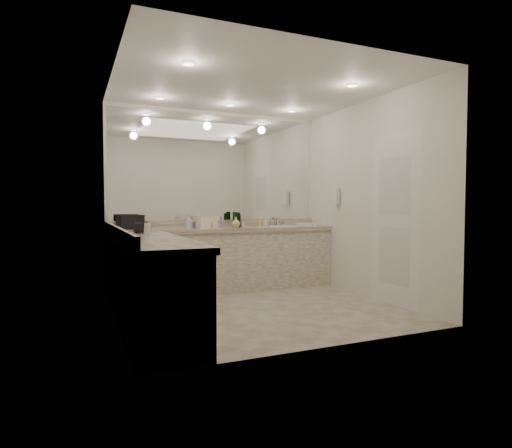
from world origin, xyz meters
name	(u,v)px	position (x,y,z in m)	size (l,w,h in m)	color
floor	(258,308)	(0.00, 0.00, 0.00)	(3.20, 3.20, 0.00)	#BEB1A0
ceiling	(258,86)	(0.00, 0.00, 2.60)	(3.20, 3.20, 0.00)	white
wall_back	(218,200)	(0.00, 1.50, 1.30)	(3.20, 0.02, 2.60)	silver
wall_left	(115,197)	(-1.60, 0.00, 1.30)	(0.02, 3.00, 2.60)	silver
wall_right	(369,199)	(1.60, 0.00, 1.30)	(0.02, 3.00, 2.60)	silver
vanity_back_base	(225,261)	(0.00, 1.20, 0.42)	(3.20, 0.60, 0.84)	silver
vanity_back_top	(225,230)	(0.00, 1.19, 0.87)	(3.20, 0.64, 0.06)	beige
vanity_left_base	(150,286)	(-1.30, -0.30, 0.42)	(0.60, 2.40, 0.84)	silver
vanity_left_top	(151,241)	(-1.29, -0.30, 0.87)	(0.64, 2.42, 0.06)	beige
backsplash_back	(218,223)	(0.00, 1.48, 0.95)	(3.20, 0.04, 0.10)	beige
backsplash_left	(117,232)	(-1.58, 0.00, 0.95)	(0.04, 3.00, 0.10)	beige
mirror_back	(218,168)	(0.00, 1.49, 1.77)	(3.12, 0.01, 1.55)	white
mirror_left	(115,151)	(-1.59, 0.00, 1.77)	(0.01, 2.92, 1.55)	white
sink	(284,226)	(0.95, 1.20, 0.90)	(0.44, 0.44, 0.03)	white
faucet	(278,221)	(0.95, 1.41, 0.97)	(0.24, 0.16, 0.14)	silver
wall_phone	(336,196)	(1.56, 0.70, 1.35)	(0.06, 0.10, 0.24)	white
door	(394,219)	(1.59, -0.50, 1.05)	(0.02, 0.82, 2.10)	white
black_toiletry_bag	(130,222)	(-1.30, 1.26, 0.99)	(0.32, 0.20, 0.18)	black
black_bag_spill	(139,228)	(-1.30, 0.46, 0.95)	(0.09, 0.20, 0.11)	black
cream_cosmetic_case	(206,222)	(-0.28, 1.19, 0.98)	(0.28, 0.18, 0.16)	silver
hand_towel	(306,224)	(1.32, 1.16, 0.92)	(0.26, 0.18, 0.04)	white
lotion_left	(147,230)	(-1.30, -0.17, 0.97)	(0.06, 0.06, 0.14)	white
soap_bottle_a	(188,221)	(-0.53, 1.21, 1.00)	(0.08, 0.08, 0.21)	white
soap_bottle_b	(188,222)	(-0.54, 1.19, 0.99)	(0.08, 0.08, 0.18)	silver
soap_bottle_c	(236,222)	(0.16, 1.15, 0.98)	(0.12, 0.12, 0.15)	#D7C471
green_bottle_0	(235,219)	(0.21, 1.34, 1.01)	(0.07, 0.07, 0.22)	#0A4A16
green_bottle_1	(239,221)	(0.23, 1.24, 0.99)	(0.06, 0.06, 0.18)	#0A4A16
green_bottle_2	(238,220)	(0.24, 1.28, 1.01)	(0.07, 0.07, 0.21)	#0A4A16
green_bottle_3	(237,220)	(0.21, 1.25, 1.00)	(0.07, 0.07, 0.19)	#0A4A16
amenity_bottle_0	(147,225)	(-1.07, 1.31, 0.95)	(0.06, 0.06, 0.10)	#3F3F4C
amenity_bottle_1	(266,223)	(0.64, 1.19, 0.95)	(0.06, 0.06, 0.11)	silver
amenity_bottle_2	(242,224)	(0.32, 1.31, 0.94)	(0.05, 0.05, 0.07)	white
amenity_bottle_3	(260,222)	(0.58, 1.27, 0.97)	(0.04, 0.04, 0.13)	#F2D84C
amenity_bottle_4	(202,223)	(-0.34, 1.18, 0.97)	(0.05, 0.05, 0.13)	#3F3F4C
amenity_bottle_5	(211,225)	(-0.22, 1.14, 0.94)	(0.06, 0.06, 0.09)	#E57F66
amenity_bottle_6	(192,225)	(-0.47, 1.21, 0.95)	(0.06, 0.06, 0.09)	#9966B2
amenity_bottle_7	(136,226)	(-1.23, 1.27, 0.95)	(0.05, 0.05, 0.09)	silver
amenity_bottle_8	(222,223)	(-0.04, 1.19, 0.97)	(0.04, 0.04, 0.14)	#9966B2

